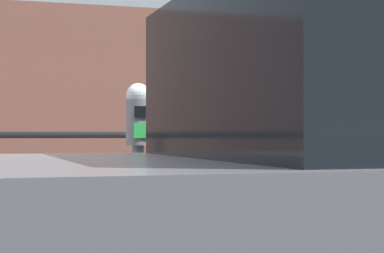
# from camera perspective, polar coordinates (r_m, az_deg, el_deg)

# --- Properties ---
(parking_meter) EXTENTS (0.15, 0.16, 1.37)m
(parking_meter) POSITION_cam_1_polar(r_m,az_deg,el_deg) (4.10, -4.57, -2.11)
(parking_meter) COLOR slate
(parking_meter) RESTS_ON sidewalk_curb
(pedestrian_at_meter) EXTENTS (0.60, 0.50, 1.63)m
(pedestrian_at_meter) POSITION_cam_1_polar(r_m,az_deg,el_deg) (4.26, 4.73, -2.45)
(pedestrian_at_meter) COLOR black
(pedestrian_at_meter) RESTS_ON sidewalk_curb
(background_railing) EXTENTS (24.06, 0.06, 1.08)m
(background_railing) POSITION_cam_1_polar(r_m,az_deg,el_deg) (6.31, -9.29, -3.21)
(background_railing) COLOR black
(background_railing) RESTS_ON sidewalk_curb
(backdrop_wall) EXTENTS (32.00, 0.50, 2.88)m
(backdrop_wall) POSITION_cam_1_polar(r_m,az_deg,el_deg) (8.92, -11.40, 0.80)
(backdrop_wall) COLOR brown
(backdrop_wall) RESTS_ON ground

